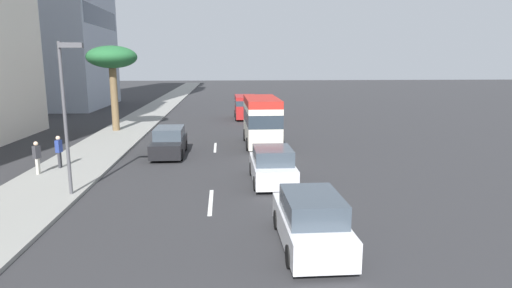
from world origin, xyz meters
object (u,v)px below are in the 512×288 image
object	(u,v)px
street_lamp	(67,101)
pedestrian_by_tree	(37,156)
car_second	(311,221)
palm_tree	(112,59)
minibus_third	(262,119)
van_fourth	(246,106)
pedestrian_near_lamp	(59,150)
car_fifth	(272,166)
car_lead	(169,142)

from	to	relation	value
street_lamp	pedestrian_by_tree	bearing A→B (deg)	39.50
car_second	palm_tree	size ratio (longest dim) A/B	0.67
car_second	pedestrian_by_tree	distance (m)	14.63
palm_tree	minibus_third	bearing A→B (deg)	-120.10
car_second	pedestrian_by_tree	xyz separation A→B (m)	(8.93, 11.59, 0.24)
car_second	pedestrian_by_tree	size ratio (longest dim) A/B	2.77
car_second	van_fourth	world-z (taller)	van_fourth
pedestrian_near_lamp	car_fifth	bearing A→B (deg)	-92.05
car_fifth	palm_tree	bearing A→B (deg)	34.82
pedestrian_by_tree	street_lamp	bearing A→B (deg)	-115.51
van_fourth	pedestrian_by_tree	world-z (taller)	van_fourth
car_fifth	pedestrian_near_lamp	xyz separation A→B (m)	(3.09, 10.66, 0.28)
car_second	van_fourth	distance (m)	29.99
car_fifth	car_second	bearing A→B (deg)	-177.21
car_lead	car_second	size ratio (longest dim) A/B	1.04
car_second	minibus_third	xyz separation A→B (m)	(16.15, 0.02, 0.96)
palm_tree	street_lamp	distance (m)	17.34
pedestrian_by_tree	palm_tree	bearing A→B (deg)	23.11
car_lead	palm_tree	distance (m)	11.63
van_fourth	pedestrian_near_lamp	size ratio (longest dim) A/B	2.82
car_fifth	palm_tree	world-z (taller)	palm_tree
car_second	car_fifth	world-z (taller)	car_second
car_second	street_lamp	size ratio (longest dim) A/B	0.72
van_fourth	street_lamp	distance (m)	26.03
van_fourth	car_fifth	world-z (taller)	van_fourth
car_fifth	pedestrian_by_tree	bearing A→B (deg)	80.64
minibus_third	pedestrian_by_tree	distance (m)	13.66
car_lead	street_lamp	distance (m)	9.12
pedestrian_by_tree	palm_tree	distance (m)	14.46
car_second	pedestrian_near_lamp	distance (m)	14.98
palm_tree	car_lead	bearing A→B (deg)	-149.64
car_second	van_fourth	xyz separation A→B (m)	(29.99, 0.33, 0.52)
car_lead	street_lamp	size ratio (longest dim) A/B	0.75
van_fourth	car_second	bearing A→B (deg)	-179.37
van_fourth	pedestrian_near_lamp	distance (m)	22.51
pedestrian_near_lamp	van_fourth	bearing A→B (deg)	-14.18
street_lamp	pedestrian_near_lamp	bearing A→B (deg)	25.64
van_fourth	pedestrian_near_lamp	bearing A→B (deg)	151.71
minibus_third	palm_tree	size ratio (longest dim) A/B	0.91
car_lead	pedestrian_by_tree	world-z (taller)	pedestrian_by_tree
pedestrian_by_tree	car_second	bearing A→B (deg)	-102.62
minibus_third	pedestrian_near_lamp	distance (m)	12.53
minibus_third	palm_tree	xyz separation A→B (m)	(6.44, 11.12, 3.98)
van_fourth	pedestrian_near_lamp	world-z (taller)	van_fourth
car_second	pedestrian_by_tree	world-z (taller)	pedestrian_by_tree
street_lamp	minibus_third	bearing A→B (deg)	-39.42
pedestrian_by_tree	car_lead	bearing A→B (deg)	-26.51
minibus_third	pedestrian_near_lamp	bearing A→B (deg)	118.60
car_fifth	van_fourth	bearing A→B (deg)	-0.03
car_second	minibus_third	distance (m)	16.18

